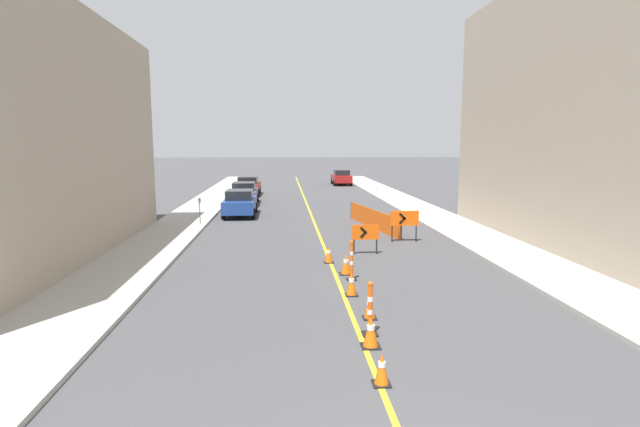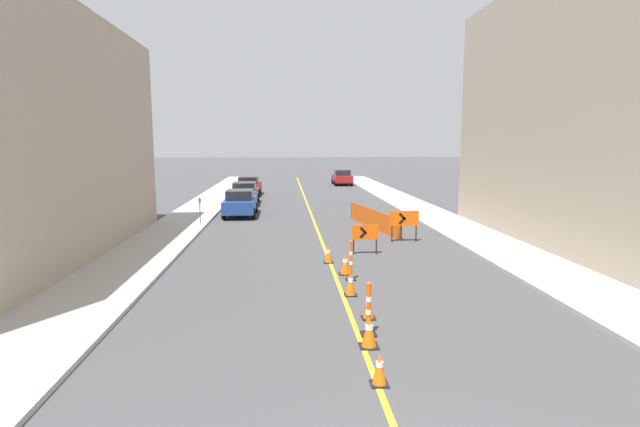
% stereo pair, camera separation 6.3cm
% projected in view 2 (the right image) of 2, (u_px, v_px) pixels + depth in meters
% --- Properties ---
extents(lane_stripe, '(0.12, 59.47, 0.01)m').
position_uv_depth(lane_stripe, '(308.00, 206.00, 34.59)').
color(lane_stripe, gold).
rests_on(lane_stripe, ground_plane).
extents(sidewalk_left, '(2.87, 59.47, 0.13)m').
position_uv_depth(sidewalk_left, '(203.00, 207.00, 34.07)').
color(sidewalk_left, '#ADA89E').
rests_on(sidewalk_left, ground_plane).
extents(sidewalk_right, '(2.87, 59.47, 0.13)m').
position_uv_depth(sidewalk_right, '(410.00, 205.00, 35.10)').
color(sidewalk_right, '#ADA89E').
rests_on(sidewalk_right, ground_plane).
extents(building_facade_left, '(6.00, 17.49, 9.20)m').
position_uv_depth(building_facade_left, '(5.00, 136.00, 17.87)').
color(building_facade_left, tan).
rests_on(building_facade_left, ground_plane).
extents(traffic_cone_nearest, '(0.33, 0.33, 0.62)m').
position_uv_depth(traffic_cone_nearest, '(379.00, 369.00, 9.04)').
color(traffic_cone_nearest, black).
rests_on(traffic_cone_nearest, ground_plane).
extents(traffic_cone_second, '(0.41, 0.41, 0.69)m').
position_uv_depth(traffic_cone_second, '(369.00, 332.00, 10.72)').
color(traffic_cone_second, black).
rests_on(traffic_cone_second, ground_plane).
extents(traffic_cone_third, '(0.34, 0.34, 0.61)m').
position_uv_depth(traffic_cone_third, '(369.00, 307.00, 12.46)').
color(traffic_cone_third, black).
rests_on(traffic_cone_third, ground_plane).
extents(traffic_cone_fourth, '(0.36, 0.36, 0.71)m').
position_uv_depth(traffic_cone_fourth, '(351.00, 284.00, 14.36)').
color(traffic_cone_fourth, black).
rests_on(traffic_cone_fourth, ground_plane).
extents(traffic_cone_fifth, '(0.41, 0.41, 0.71)m').
position_uv_depth(traffic_cone_fifth, '(345.00, 264.00, 16.68)').
color(traffic_cone_fifth, black).
rests_on(traffic_cone_fifth, ground_plane).
extents(traffic_cone_farthest, '(0.35, 0.35, 0.64)m').
position_uv_depth(traffic_cone_farthest, '(328.00, 254.00, 18.29)').
color(traffic_cone_farthest, black).
rests_on(traffic_cone_farthest, ground_plane).
extents(delineator_post_front, '(0.36, 0.36, 1.26)m').
position_uv_depth(delineator_post_front, '(369.00, 312.00, 11.38)').
color(delineator_post_front, black).
rests_on(delineator_post_front, ground_plane).
extents(delineator_post_rear, '(0.32, 0.32, 1.29)m').
position_uv_depth(delineator_post_rear, '(351.00, 263.00, 15.95)').
color(delineator_post_rear, black).
rests_on(delineator_post_rear, ground_plane).
extents(arrow_barricade_primary, '(1.07, 0.10, 1.18)m').
position_uv_depth(arrow_barricade_primary, '(365.00, 234.00, 19.63)').
color(arrow_barricade_primary, '#EF560C').
rests_on(arrow_barricade_primary, ground_plane).
extents(arrow_barricade_secondary, '(1.28, 0.08, 1.39)m').
position_uv_depth(arrow_barricade_secondary, '(404.00, 220.00, 22.10)').
color(arrow_barricade_secondary, '#EF560C').
rests_on(arrow_barricade_secondary, ground_plane).
extents(safety_mesh_fence, '(1.38, 6.97, 0.97)m').
position_uv_depth(safety_mesh_fence, '(373.00, 219.00, 25.75)').
color(safety_mesh_fence, '#EF560C').
rests_on(safety_mesh_fence, ground_plane).
extents(parked_car_curb_near, '(1.93, 4.30, 1.59)m').
position_uv_depth(parked_car_curb_near, '(240.00, 203.00, 30.01)').
color(parked_car_curb_near, navy).
rests_on(parked_car_curb_near, ground_plane).
extents(parked_car_curb_mid, '(1.94, 4.32, 1.59)m').
position_uv_depth(parked_car_curb_mid, '(245.00, 193.00, 35.79)').
color(parked_car_curb_mid, '#474C51').
rests_on(parked_car_curb_mid, ground_plane).
extents(parked_car_curb_far, '(1.95, 4.36, 1.59)m').
position_uv_depth(parked_car_curb_far, '(249.00, 186.00, 41.82)').
color(parked_car_curb_far, maroon).
rests_on(parked_car_curb_far, ground_plane).
extents(parked_car_opposite_side, '(1.93, 4.31, 1.59)m').
position_uv_depth(parked_car_opposite_side, '(342.00, 177.00, 52.43)').
color(parked_car_opposite_side, maroon).
rests_on(parked_car_opposite_side, ground_plane).
extents(parking_meter_near_curb, '(0.12, 0.11, 1.39)m').
position_uv_depth(parking_meter_near_curb, '(200.00, 205.00, 26.37)').
color(parking_meter_near_curb, '#4C4C51').
rests_on(parking_meter_near_curb, sidewalk_left).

